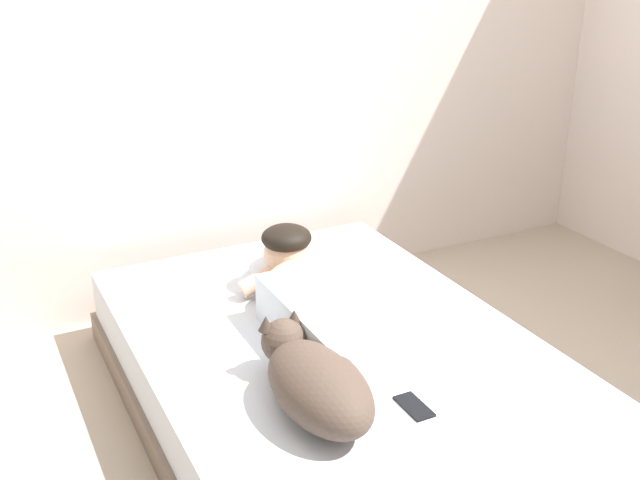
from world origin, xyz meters
TOP-DOWN VIEW (x-y plane):
  - ground_plane at (0.00, 0.00)m, footprint 11.72×11.72m
  - back_wall at (0.00, 1.41)m, footprint 3.86×0.12m
  - bed at (-0.19, 0.26)m, footprint 1.36×1.93m
  - pillow at (-0.03, 0.79)m, footprint 0.52×0.32m
  - person_lying at (-0.16, 0.33)m, footprint 0.43×0.92m
  - dog at (-0.44, -0.10)m, footprint 0.26×0.57m
  - coffee_cup at (0.02, 0.68)m, footprint 0.12×0.09m
  - cell_phone at (-0.16, -0.23)m, footprint 0.07×0.14m

SIDE VIEW (x-z plane):
  - ground_plane at x=0.00m, z-range 0.00..0.00m
  - bed at x=-0.19m, z-range 0.00..0.32m
  - cell_phone at x=-0.16m, z-range 0.32..0.33m
  - coffee_cup at x=0.02m, z-range 0.32..0.39m
  - pillow at x=-0.03m, z-range 0.32..0.43m
  - dog at x=-0.44m, z-range 0.32..0.53m
  - person_lying at x=-0.16m, z-range 0.29..0.56m
  - back_wall at x=0.00m, z-range 0.00..2.50m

